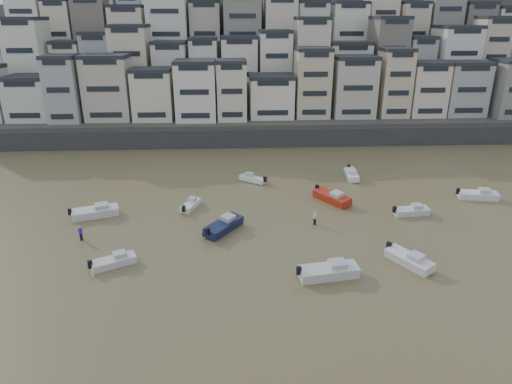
{
  "coord_description": "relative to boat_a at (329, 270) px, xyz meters",
  "views": [
    {
      "loc": [
        3.31,
        -20.21,
        23.47
      ],
      "look_at": [
        6.01,
        30.0,
        4.0
      ],
      "focal_mm": 32.0,
      "sensor_mm": 36.0,
      "label": 1
    }
  ],
  "objects": [
    {
      "name": "harbor_wall",
      "position": [
        -2.26,
        47.79,
        0.89
      ],
      "size": [
        140.0,
        3.0,
        3.5
      ],
      "primitive_type": "cube",
      "color": "#38383A",
      "rests_on": "ground"
    },
    {
      "name": "boat_k",
      "position": [
        -26.19,
        15.62,
        -0.03
      ],
      "size": [
        6.42,
        3.81,
        1.66
      ],
      "primitive_type": null,
      "rotation": [
        0.0,
        0.0,
        0.32
      ],
      "color": "silver",
      "rests_on": "ground"
    },
    {
      "name": "person_blue",
      "position": [
        -26.04,
        9.25,
        0.01
      ],
      "size": [
        0.44,
        0.44,
        1.74
      ],
      "primitive_type": null,
      "color": "#2D1BCB",
      "rests_on": "ground"
    },
    {
      "name": "boat_e",
      "position": [
        4.31,
        18.92,
        -0.0
      ],
      "size": [
        5.1,
        6.41,
        1.71
      ],
      "primitive_type": null,
      "rotation": [
        0.0,
        0.0,
        -1.01
      ],
      "color": "#9F2413",
      "rests_on": "ground"
    },
    {
      "name": "boat_h",
      "position": [
        -5.99,
        27.48,
        -0.23
      ],
      "size": [
        4.63,
        3.95,
        1.26
      ],
      "primitive_type": null,
      "rotation": [
        0.0,
        0.0,
        2.51
      ],
      "color": "white",
      "rests_on": "ground"
    },
    {
      "name": "boat_b",
      "position": [
        8.57,
        1.92,
        -0.1
      ],
      "size": [
        4.4,
        5.73,
        1.52
      ],
      "primitive_type": null,
      "rotation": [
        0.0,
        0.0,
        -1.04
      ],
      "color": "silver",
      "rests_on": "ground"
    },
    {
      "name": "boat_c",
      "position": [
        -10.14,
        10.74,
        -0.01
      ],
      "size": [
        5.28,
        6.26,
        1.7
      ],
      "primitive_type": null,
      "rotation": [
        0.0,
        0.0,
        0.95
      ],
      "color": "#141B3F",
      "rests_on": "ground"
    },
    {
      "name": "boat_i",
      "position": [
        9.36,
        28.34,
        -0.11
      ],
      "size": [
        2.17,
        5.59,
        1.5
      ],
      "primitive_type": null,
      "rotation": [
        0.0,
        0.0,
        -1.64
      ],
      "color": "white",
      "rests_on": "ground"
    },
    {
      "name": "person_pink",
      "position": [
        0.77,
        11.92,
        0.01
      ],
      "size": [
        0.44,
        0.44,
        1.74
      ],
      "primitive_type": null,
      "color": "#F1AAC0",
      "rests_on": "ground"
    },
    {
      "name": "boat_f",
      "position": [
        -14.54,
        17.74,
        -0.26
      ],
      "size": [
        2.81,
        4.64,
        1.2
      ],
      "primitive_type": null,
      "rotation": [
        0.0,
        0.0,
        1.24
      ],
      "color": "white",
      "rests_on": "ground"
    },
    {
      "name": "boat_a",
      "position": [
        0.0,
        0.0,
        0.0
      ],
      "size": [
        6.56,
        3.05,
        1.72
      ],
      "primitive_type": null,
      "rotation": [
        0.0,
        0.0,
        0.16
      ],
      "color": "silver",
      "rests_on": "ground"
    },
    {
      "name": "boat_d",
      "position": [
        13.42,
        14.07,
        -0.19
      ],
      "size": [
        5.03,
        2.1,
        1.33
      ],
      "primitive_type": null,
      "rotation": [
        0.0,
        0.0,
        0.1
      ],
      "color": "silver",
      "rests_on": "ground"
    },
    {
      "name": "boat_j",
      "position": [
        -21.06,
        3.32,
        -0.21
      ],
      "size": [
        4.97,
        3.65,
        1.31
      ],
      "primitive_type": null,
      "rotation": [
        0.0,
        0.0,
        0.49
      ],
      "color": "silver",
      "rests_on": "ground"
    },
    {
      "name": "hillside",
      "position": [
        2.47,
        87.63,
        12.15
      ],
      "size": [
        141.04,
        66.0,
        50.0
      ],
      "color": "#4C4C47",
      "rests_on": "ground"
    },
    {
      "name": "boat_g",
      "position": [
        24.5,
        18.83,
        -0.09
      ],
      "size": [
        5.91,
        2.87,
        1.55
      ],
      "primitive_type": null,
      "rotation": [
        0.0,
        0.0,
        -0.19
      ],
      "color": "silver",
      "rests_on": "ground"
    }
  ]
}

